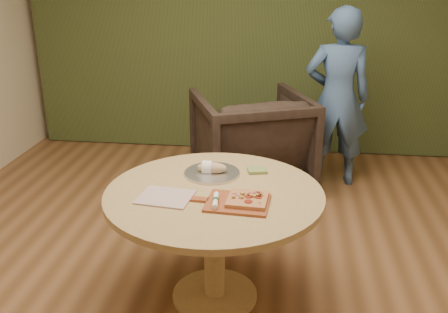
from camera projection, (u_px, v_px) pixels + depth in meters
room_shell at (205, 85)px, 2.70m from camera, size 5.04×6.04×2.84m
curtain at (247, 25)px, 5.38m from camera, size 4.80×0.14×2.78m
pedestal_table at (214, 212)px, 3.01m from camera, size 1.31×1.31×0.75m
pizza_paddle at (236, 203)px, 2.80m from camera, size 0.46×0.30×0.01m
flatbread_pizza at (248, 199)px, 2.80m from camera, size 0.23×0.23×0.04m
cutlery_roll at (216, 200)px, 2.78m from camera, size 0.04×0.20×0.03m
newspaper at (165, 197)px, 2.87m from camera, size 0.33×0.29×0.01m
serving_tray at (212, 173)px, 3.20m from camera, size 0.36×0.36×0.02m
bread_roll at (211, 168)px, 3.19m from camera, size 0.19×0.09×0.09m
green_packet at (257, 170)px, 3.24m from camera, size 0.14×0.12×0.02m
armchair at (251, 136)px, 4.67m from camera, size 1.26×1.23×1.02m
person_standing at (337, 99)px, 4.65m from camera, size 0.63×0.43×1.68m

